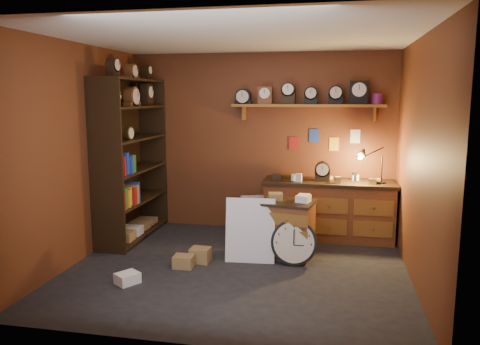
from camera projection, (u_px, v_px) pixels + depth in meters
name	position (u px, v px, depth m)	size (l,w,h in m)	color
floor	(237.00, 268.00, 5.64)	(4.00, 4.00, 0.00)	black
room_shell	(243.00, 125.00, 5.46)	(4.02, 3.62, 2.71)	brown
shelving_unit	(129.00, 152.00, 6.73)	(0.47, 1.60, 2.58)	black
workbench	(329.00, 206.00, 6.78)	(1.88, 0.66, 1.36)	brown
low_cabinet	(288.00, 227.00, 6.00)	(0.72, 0.64, 0.82)	brown
big_round_clock	(294.00, 243.00, 5.73)	(0.57, 0.18, 0.57)	black
white_panel	(250.00, 261.00, 5.90)	(0.62, 0.03, 0.82)	silver
mini_fridge	(261.00, 217.00, 6.92)	(0.69, 0.72, 0.56)	silver
floor_box_a	(184.00, 261.00, 5.66)	(0.24, 0.20, 0.15)	olive
floor_box_b	(127.00, 278.00, 5.18)	(0.20, 0.24, 0.12)	white
floor_box_c	(200.00, 255.00, 5.85)	(0.24, 0.20, 0.18)	olive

